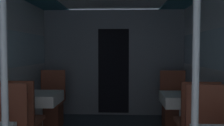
# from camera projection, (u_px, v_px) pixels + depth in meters

# --- Properties ---
(bulkhead_far) EXTENTS (2.92, 0.09, 2.20)m
(bulkhead_far) POSITION_uv_depth(u_px,v_px,m) (114.00, 63.00, 5.24)
(bulkhead_far) COLOR slate
(bulkhead_far) RESTS_ON ground_plane
(support_pole_left_0) EXTENTS (0.05, 0.05, 2.20)m
(support_pole_left_0) POSITION_uv_depth(u_px,v_px,m) (4.00, 84.00, 1.92)
(support_pole_left_0) COLOR silver
(support_pole_left_0) RESTS_ON ground_plane
(dining_table_left_1) EXTENTS (0.63, 0.63, 0.71)m
(dining_table_left_1) POSITION_uv_depth(u_px,v_px,m) (38.00, 101.00, 3.79)
(dining_table_left_1) COLOR #4C4C51
(dining_table_left_1) RESTS_ON ground_plane
(chair_left_far_1) EXTENTS (0.45, 0.45, 0.99)m
(chair_left_far_1) POSITION_uv_depth(u_px,v_px,m) (51.00, 110.00, 4.43)
(chair_left_far_1) COLOR brown
(chair_left_far_1) RESTS_ON ground_plane
(support_pole_right_0) EXTENTS (0.05, 0.05, 2.20)m
(support_pole_right_0) POSITION_uv_depth(u_px,v_px,m) (195.00, 85.00, 1.86)
(support_pole_right_0) COLOR silver
(support_pole_right_0) RESTS_ON ground_plane
(dining_table_right_1) EXTENTS (0.63, 0.63, 0.71)m
(dining_table_right_1) POSITION_uv_depth(u_px,v_px,m) (183.00, 102.00, 3.70)
(dining_table_right_1) COLOR #4C4C51
(dining_table_right_1) RESTS_ON ground_plane
(chair_right_far_1) EXTENTS (0.45, 0.45, 0.99)m
(chair_right_far_1) POSITION_uv_depth(u_px,v_px,m) (174.00, 111.00, 4.34)
(chair_right_far_1) COLOR brown
(chair_right_far_1) RESTS_ON ground_plane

